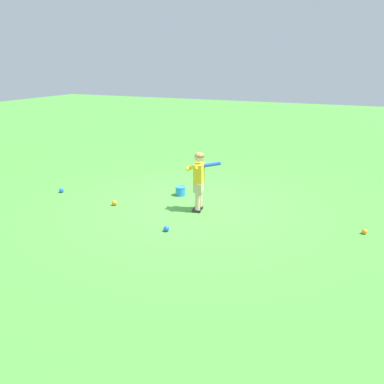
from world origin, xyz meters
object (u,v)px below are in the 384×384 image
play_ball_far_right (364,231)px  play_ball_behind_batter (61,190)px  play_ball_by_bucket (114,203)px  play_ball_center_lawn (166,228)px  toy_bucket (181,191)px  child_batter (199,176)px

play_ball_far_right → play_ball_behind_batter: bearing=3.7°
play_ball_by_bucket → play_ball_center_lawn: 1.57m
play_ball_far_right → toy_bucket: 3.47m
toy_bucket → play_ball_behind_batter: bearing=20.0°
play_ball_by_bucket → toy_bucket: toy_bucket is taller
play_ball_behind_batter → play_ball_center_lawn: 2.99m
child_batter → play_ball_by_bucket: size_ratio=10.94×
play_ball_center_lawn → play_ball_far_right: 3.12m
play_ball_behind_batter → play_ball_far_right: size_ratio=1.10×
play_ball_center_lawn → child_batter: bearing=-96.6°
play_ball_far_right → child_batter: bearing=2.9°
child_batter → toy_bucket: 1.06m
play_ball_center_lawn → toy_bucket: size_ratio=0.44×
play_ball_by_bucket → play_ball_far_right: (-4.33, -0.55, -0.01)m
play_ball_by_bucket → play_ball_center_lawn: play_ball_by_bucket is taller
play_ball_by_bucket → play_ball_behind_batter: bearing=-7.0°
child_batter → play_ball_behind_batter: bearing=4.5°
child_batter → toy_bucket: (0.67, -0.62, -0.55)m
play_ball_center_lawn → play_ball_behind_batter: bearing=-15.7°
child_batter → play_ball_center_lawn: (0.12, 1.04, -0.60)m
play_ball_behind_batter → play_ball_by_bucket: bearing=173.0°
play_ball_behind_batter → toy_bucket: 2.48m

